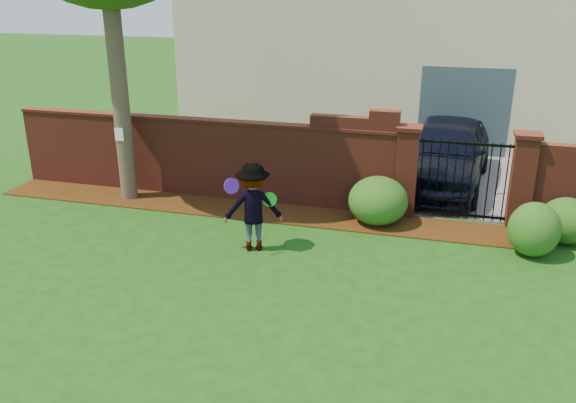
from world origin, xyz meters
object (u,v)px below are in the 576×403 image
(man, at_px, (253,208))
(frisbee_purple, at_px, (232,186))
(frisbee_green, at_px, (270,199))
(car, at_px, (443,156))

(man, distance_m, frisbee_purple, 0.69)
(man, height_order, frisbee_green, man)
(frisbee_green, bearing_deg, man, -173.77)
(car, distance_m, man, 5.38)
(man, bearing_deg, car, -146.03)
(car, height_order, frisbee_green, car)
(car, xyz_separation_m, man, (-3.14, -4.37, 0.02))
(man, distance_m, frisbee_green, 0.35)
(car, relative_size, man, 2.87)
(man, relative_size, frisbee_green, 6.30)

